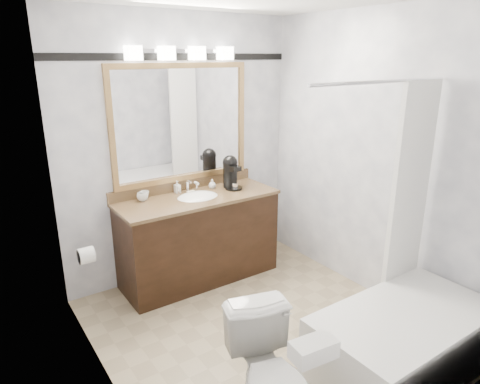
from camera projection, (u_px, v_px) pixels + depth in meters
name	position (u px, v px, depth m)	size (l,w,h in m)	color
room	(265.00, 180.00, 3.08)	(2.42, 2.62, 2.52)	tan
vanity	(199.00, 236.00, 4.13)	(1.53, 0.58, 0.97)	black
mirror	(182.00, 124.00, 4.02)	(1.40, 0.04, 1.10)	#AC834E
vanity_light_bar	(182.00, 53.00, 3.78)	(1.02, 0.14, 0.12)	silver
accent_stripe	(178.00, 57.00, 3.84)	(2.40, 0.01, 0.06)	black
bathtub	(404.00, 331.00, 2.97)	(1.30, 0.75, 1.96)	white
tp_roll	(86.00, 255.00, 3.16)	(0.12, 0.12, 0.11)	white
toilet	(273.00, 381.00, 2.41)	(0.40, 0.70, 0.71)	white
tissue_box	(314.00, 350.00, 2.06)	(0.22, 0.12, 0.09)	white
coffee_maker	(231.00, 171.00, 4.21)	(0.17, 0.22, 0.33)	black
cup_left	(142.00, 197.00, 3.88)	(0.10, 0.10, 0.08)	white
cup_right	(145.00, 195.00, 3.92)	(0.08, 0.08, 0.07)	white
soap_bottle_a	(177.00, 187.00, 4.10)	(0.05, 0.05, 0.12)	white
soap_bottle_b	(212.00, 184.00, 4.24)	(0.07, 0.07, 0.09)	white
soap_bar	(191.00, 192.00, 4.09)	(0.07, 0.05, 0.02)	beige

